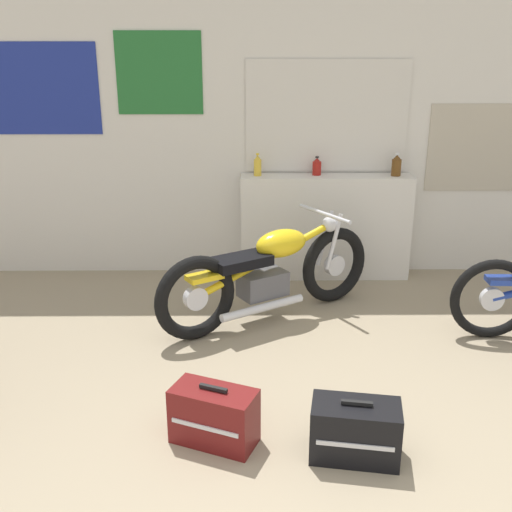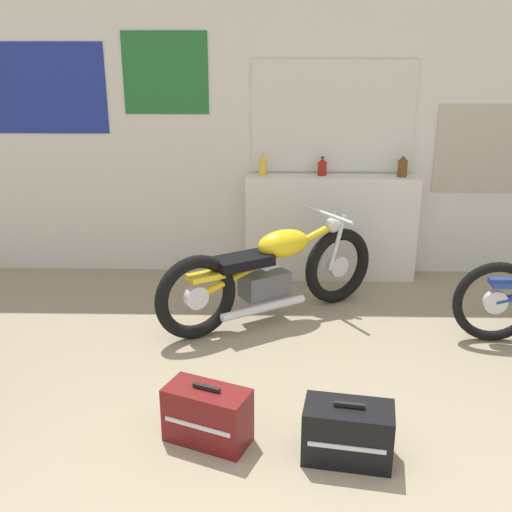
# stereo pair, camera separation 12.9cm
# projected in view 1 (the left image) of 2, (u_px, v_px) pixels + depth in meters

# --- Properties ---
(wall_back) EXTENTS (10.00, 0.07, 2.80)m
(wall_back) POSITION_uv_depth(u_px,v_px,m) (273.00, 126.00, 5.50)
(wall_back) COLOR silver
(wall_back) RESTS_ON ground_plane
(sill_counter) EXTENTS (1.58, 0.28, 0.97)m
(sill_counter) POSITION_uv_depth(u_px,v_px,m) (325.00, 227.00, 5.64)
(sill_counter) COLOR silver
(sill_counter) RESTS_ON ground_plane
(bottle_leftmost) EXTENTS (0.07, 0.07, 0.20)m
(bottle_leftmost) POSITION_uv_depth(u_px,v_px,m) (258.00, 166.00, 5.46)
(bottle_leftmost) COLOR gold
(bottle_leftmost) RESTS_ON sill_counter
(bottle_left_center) EXTENTS (0.08, 0.08, 0.17)m
(bottle_left_center) POSITION_uv_depth(u_px,v_px,m) (317.00, 167.00, 5.49)
(bottle_left_center) COLOR maroon
(bottle_left_center) RESTS_ON sill_counter
(bottle_center) EXTENTS (0.09, 0.09, 0.21)m
(bottle_center) POSITION_uv_depth(u_px,v_px,m) (396.00, 166.00, 5.45)
(bottle_center) COLOR #5B3814
(bottle_center) RESTS_ON sill_counter
(motorcycle_yellow) EXTENTS (1.73, 1.14, 0.82)m
(motorcycle_yellow) POSITION_uv_depth(u_px,v_px,m) (270.00, 272.00, 4.75)
(motorcycle_yellow) COLOR black
(motorcycle_yellow) RESTS_ON ground_plane
(hard_case_darkred) EXTENTS (0.52, 0.39, 0.35)m
(hard_case_darkred) POSITION_uv_depth(u_px,v_px,m) (214.00, 416.00, 3.30)
(hard_case_darkred) COLOR maroon
(hard_case_darkred) RESTS_ON ground_plane
(hard_case_black) EXTENTS (0.50, 0.33, 0.34)m
(hard_case_black) POSITION_uv_depth(u_px,v_px,m) (355.00, 431.00, 3.18)
(hard_case_black) COLOR black
(hard_case_black) RESTS_ON ground_plane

